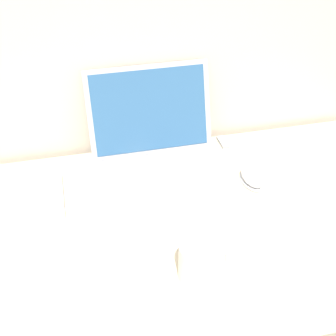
{
  "coord_description": "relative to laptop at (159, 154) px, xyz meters",
  "views": [
    {
      "loc": [
        -0.2,
        -0.43,
        1.47
      ],
      "look_at": [
        0.0,
        0.45,
        0.8
      ],
      "focal_mm": 50.0,
      "sensor_mm": 36.0,
      "label": 1
    }
  ],
  "objects": [
    {
      "name": "drink_cup",
      "position": [
        0.01,
        -0.38,
        -0.01
      ],
      "size": [
        0.1,
        0.1,
        0.09
      ],
      "color": "silver",
      "rests_on": "desk"
    },
    {
      "name": "computer_mouse",
      "position": [
        0.23,
        -0.1,
        -0.04
      ],
      "size": [
        0.06,
        0.1,
        0.03
      ],
      "color": "#B2B2B7",
      "rests_on": "desk"
    },
    {
      "name": "laptop",
      "position": [
        0.0,
        0.0,
        0.0
      ],
      "size": [
        0.34,
        0.32,
        0.25
      ],
      "color": "#ADADB2",
      "rests_on": "desk"
    },
    {
      "name": "usb_stick",
      "position": [
        0.21,
        0.09,
        -0.05
      ],
      "size": [
        0.02,
        0.06,
        0.01
      ],
      "color": "#99999E",
      "rests_on": "desk"
    },
    {
      "name": "desk",
      "position": [
        -0.0,
        -0.22,
        -0.41
      ],
      "size": [
        1.27,
        0.69,
        0.71
      ],
      "color": "beige",
      "rests_on": "ground_plane"
    }
  ]
}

